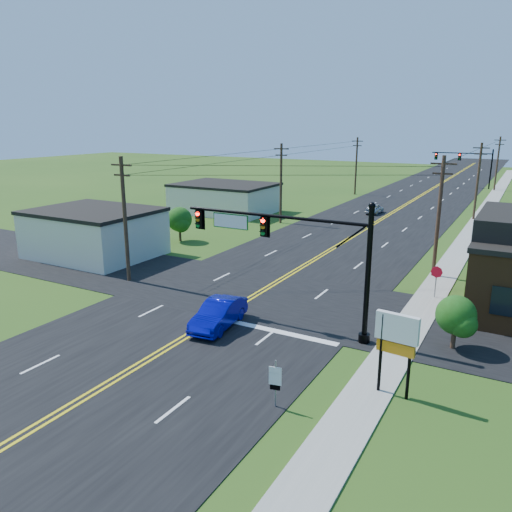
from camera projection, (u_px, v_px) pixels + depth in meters
The scene contains 21 objects.
ground at pixel (133, 367), 23.71m from camera, with size 260.00×260.00×0.00m, color #264914.
road_main at pixel (395, 210), 65.91m from camera, with size 16.00×220.00×0.04m, color black.
road_cross at pixel (255, 293), 33.83m from camera, with size 70.00×10.00×0.04m, color black.
sidewalk at pixel (471, 232), 52.53m from camera, with size 2.00×160.00×0.08m, color gray.
signal_mast_main at pixel (289, 246), 27.19m from camera, with size 11.30×0.60×7.48m.
signal_mast_far at pixel (465, 162), 87.97m from camera, with size 10.98×0.60×7.48m.
cream_bldg_near at pixel (95, 233), 42.97m from camera, with size 10.20×8.20×4.10m.
cream_bldg_far at pixel (225, 198), 64.22m from camera, with size 12.20×9.20×3.70m.
utility_pole_left_a at pixel (125, 217), 35.39m from camera, with size 1.80×0.28×9.00m.
utility_pole_left_b at pixel (281, 182), 56.49m from camera, with size 1.80×0.28×9.00m.
utility_pole_left_c at pixel (356, 165), 79.27m from camera, with size 1.80×0.28×9.00m.
utility_pole_right_a at pixel (439, 215), 36.45m from camera, with size 1.80×0.28×9.00m.
utility_pole_right_b at pixel (478, 180), 58.40m from camera, with size 1.80×0.28×9.00m.
utility_pole_right_c at pixel (497, 163), 83.72m from camera, with size 1.80×0.28×9.00m.
shrub_corner at pixel (456, 315), 25.15m from camera, with size 2.00×2.00×2.86m.
tree_left at pixel (180, 219), 48.29m from camera, with size 2.40×2.40×3.37m.
blue_car at pixel (219, 315), 28.12m from camera, with size 1.62×4.65×1.53m, color #060996.
distant_car at pixel (374, 209), 63.25m from camera, with size 1.50×3.72×1.27m, color #ABABB0.
route_sign at pixel (275, 380), 20.04m from camera, with size 0.52×0.13×2.10m.
stop_sign at pixel (436, 275), 32.56m from camera, with size 0.78×0.16×2.21m.
pylon_sign at pixel (397, 337), 20.56m from camera, with size 1.81×0.43×3.69m.
Camera 1 is at (15.60, -15.96, 11.25)m, focal length 35.00 mm.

